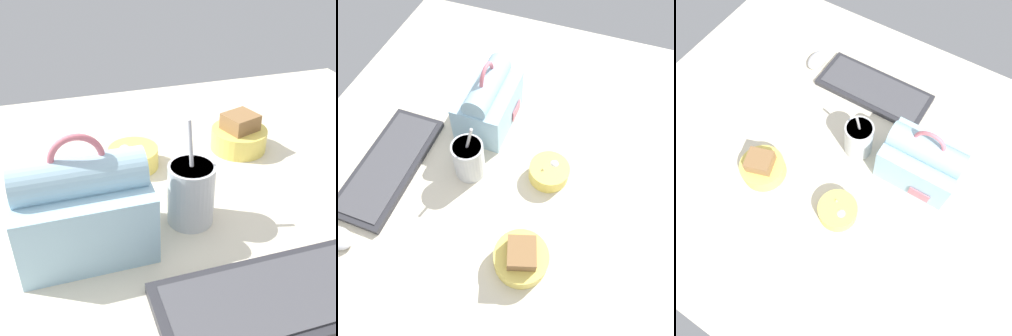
{
  "view_description": "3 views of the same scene",
  "coord_description": "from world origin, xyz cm",
  "views": [
    {
      "loc": [
        20.51,
        59.38,
        49.89
      ],
      "look_at": [
        1.12,
        -4.33,
        7.0
      ],
      "focal_mm": 45.0,
      "sensor_mm": 36.0,
      "label": 1
    },
    {
      "loc": [
        -40.18,
        -19.47,
        77.15
      ],
      "look_at": [
        1.12,
        -4.33,
        7.0
      ],
      "focal_mm": 35.0,
      "sensor_mm": 36.0,
      "label": 2
    },
    {
      "loc": [
        21.64,
        -37.64,
        86.5
      ],
      "look_at": [
        1.12,
        -4.33,
        7.0
      ],
      "focal_mm": 35.0,
      "sensor_mm": 36.0,
      "label": 3
    }
  ],
  "objects": [
    {
      "name": "soup_cup",
      "position": [
        -0.49,
        5.38,
        7.82
      ],
      "size": [
        8.04,
        8.04,
        18.6
      ],
      "color": "silver",
      "rests_on": "desk_surface"
    },
    {
      "name": "bento_bowl_snacks",
      "position": [
        5.52,
        -14.61,
        4.27
      ],
      "size": [
        10.44,
        10.44,
        5.1
      ],
      "color": "#EFD65B",
      "rests_on": "desk_surface"
    },
    {
      "name": "lunch_bag",
      "position": [
        18.15,
        7.12,
        9.66
      ],
      "size": [
        20.6,
        13.82,
        20.77
      ],
      "color": "#9EC6DB",
      "rests_on": "desk_surface"
    },
    {
      "name": "keyboard",
      "position": [
        -6.37,
        26.35,
        3.02
      ],
      "size": [
        36.05,
        14.89,
        2.1
      ],
      "color": "#2D2D33",
      "rests_on": "desk_surface"
    },
    {
      "name": "bento_bowl_sandwich",
      "position": [
        -18.71,
        -15.16,
        5.13
      ],
      "size": [
        12.31,
        12.31,
        8.39
      ],
      "color": "#EFD65B",
      "rests_on": "desk_surface"
    },
    {
      "name": "desk_surface",
      "position": [
        0.0,
        0.0,
        1.0
      ],
      "size": [
        140.0,
        110.0,
        2.0
      ],
      "color": "beige",
      "rests_on": "ground"
    }
  ]
}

